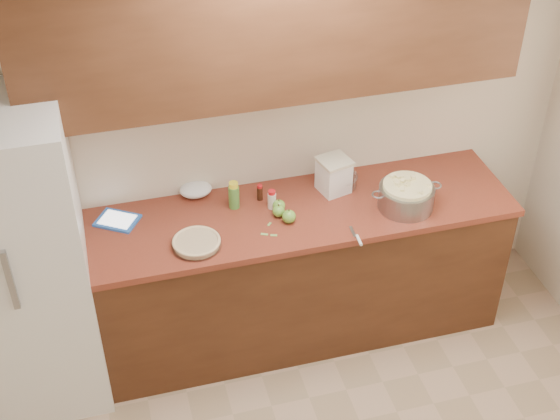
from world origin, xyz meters
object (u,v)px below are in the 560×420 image
object	(u,v)px
colander	(406,196)
flour_canister	(334,175)
tablet	(117,220)
pie	(197,243)

from	to	relation	value
colander	flour_canister	world-z (taller)	flour_canister
flour_canister	tablet	world-z (taller)	flour_canister
colander	tablet	size ratio (longest dim) A/B	1.50
pie	flour_canister	size ratio (longest dim) A/B	1.26
pie	flour_canister	world-z (taller)	flour_canister
pie	tablet	xyz separation A→B (m)	(-0.39, 0.32, -0.01)
tablet	colander	bearing A→B (deg)	22.52
colander	flour_canister	bearing A→B (deg)	142.78
pie	colander	world-z (taller)	colander
pie	tablet	world-z (taller)	pie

